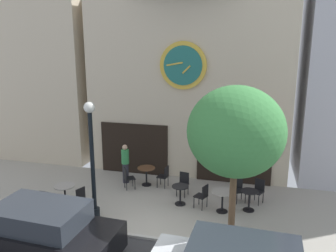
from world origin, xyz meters
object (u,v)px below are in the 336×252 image
street_tree (236,132)px  cafe_table_near_curb (180,192)px  cafe_chair_under_awning (128,177)px  cafe_table_leftmost (146,173)px  cafe_table_near_door (65,191)px  cafe_table_center_left (222,197)px  cafe_table_rightmost (249,198)px  cafe_chair_corner (203,195)px  parked_car_black (41,232)px  cafe_chair_near_tree (164,175)px  cafe_chair_facing_wall (258,189)px  cafe_chair_left_end (239,188)px  cafe_chair_mid_row (47,200)px  cafe_chair_outer (79,197)px  cafe_chair_facing_street (183,182)px  street_lamp (92,161)px  pedestrian_green (125,163)px

street_tree → cafe_table_near_curb: bearing=138.2°
cafe_table_near_curb → cafe_chair_under_awning: (-2.35, 0.79, 0.06)m
cafe_table_near_curb → cafe_table_leftmost: bearing=142.0°
cafe_table_near_door → cafe_table_center_left: cafe_table_center_left is taller
cafe_table_rightmost → cafe_chair_corner: size_ratio=0.83×
parked_car_black → cafe_table_near_curb: bearing=53.4°
cafe_table_rightmost → cafe_chair_near_tree: (-3.41, 1.21, 0.04)m
cafe_table_near_curb → cafe_chair_facing_wall: size_ratio=0.80×
cafe_chair_left_end → cafe_chair_mid_row: bearing=-156.9°
cafe_table_rightmost → cafe_chair_corner: cafe_chair_corner is taller
street_tree → parked_car_black: (-4.97, -2.28, -2.56)m
cafe_chair_outer → cafe_chair_facing_street: bearing=34.3°
street_lamp → pedestrian_green: size_ratio=2.39×
street_lamp → cafe_chair_under_awning: street_lamp is taller
street_lamp → street_tree: (4.54, -0.06, 1.29)m
street_lamp → cafe_table_near_curb: 3.45m
cafe_chair_left_end → cafe_chair_under_awning: bearing=-179.9°
cafe_table_center_left → cafe_chair_outer: 5.01m
cafe_chair_mid_row → cafe_table_leftmost: bearing=52.2°
cafe_table_leftmost → cafe_table_near_curb: 2.21m
cafe_table_leftmost → cafe_table_rightmost: (4.19, -1.23, -0.06)m
street_lamp → cafe_chair_mid_row: bearing=-173.4°
cafe_chair_under_awning → cafe_chair_mid_row: bearing=-125.5°
street_lamp → cafe_table_near_door: bearing=156.7°
cafe_table_near_curb → cafe_table_center_left: size_ratio=0.93×
pedestrian_green → cafe_table_near_curb: bearing=-27.8°
cafe_chair_facing_wall → cafe_table_near_door: bearing=-164.5°
street_tree → pedestrian_green: 6.13m
cafe_chair_left_end → cafe_table_center_left: bearing=-116.7°
cafe_table_center_left → cafe_table_rightmost: size_ratio=1.03×
pedestrian_green → parked_car_black: size_ratio=0.38×
parked_car_black → cafe_chair_near_tree: bearing=69.1°
parked_car_black → pedestrian_green: bearing=86.6°
street_lamp → parked_car_black: bearing=-100.4°
cafe_table_leftmost → cafe_chair_mid_row: cafe_chair_mid_row is taller
street_tree → cafe_table_rightmost: (0.49, 1.89, -2.83)m
cafe_table_near_door → cafe_chair_under_awning: size_ratio=0.84×
cafe_chair_facing_street → cafe_chair_mid_row: size_ratio=1.00×
cafe_table_near_curb → cafe_chair_left_end: (2.05, 0.80, 0.06)m
street_tree → cafe_table_near_curb: 3.88m
cafe_table_near_curb → cafe_chair_left_end: size_ratio=0.80×
cafe_table_center_left → cafe_chair_mid_row: cafe_chair_mid_row is taller
cafe_table_rightmost → cafe_chair_facing_street: cafe_chair_facing_street is taller
cafe_chair_left_end → cafe_table_leftmost: bearing=171.6°
cafe_table_rightmost → cafe_table_center_left: bearing=-160.1°
cafe_chair_left_end → cafe_table_near_door: bearing=-163.2°
cafe_table_near_door → cafe_table_near_curb: size_ratio=1.05×
cafe_chair_near_tree → cafe_chair_corner: same height
cafe_table_near_door → cafe_chair_near_tree: cafe_chair_near_tree is taller
cafe_chair_facing_wall → cafe_chair_outer: size_ratio=1.00×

